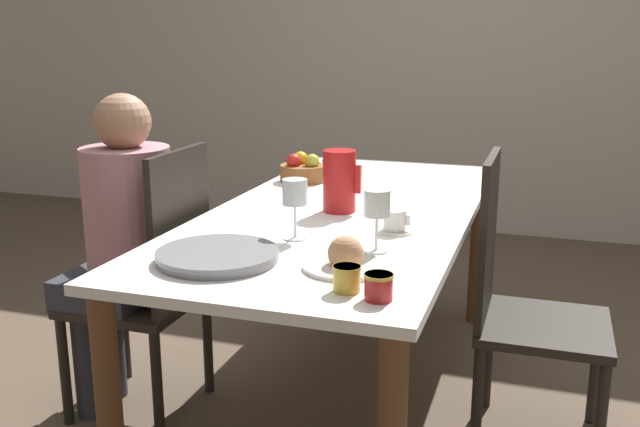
{
  "coord_description": "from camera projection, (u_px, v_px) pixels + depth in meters",
  "views": [
    {
      "loc": [
        0.68,
        -2.37,
        1.36
      ],
      "look_at": [
        0.0,
        -0.3,
        0.8
      ],
      "focal_mm": 40.0,
      "sensor_mm": 36.0,
      "label": 1
    }
  ],
  "objects": [
    {
      "name": "person_seated",
      "position": [
        122.0,
        232.0,
        2.47
      ],
      "size": [
        0.39,
        0.41,
        1.16
      ],
      "rotation": [
        0.0,
        0.0,
        1.57
      ],
      "color": "#33333D",
      "rests_on": "ground_plane"
    },
    {
      "name": "wine_glass_juice",
      "position": [
        377.0,
        207.0,
        2.0
      ],
      "size": [
        0.08,
        0.08,
        0.18
      ],
      "color": "white",
      "rests_on": "dining_table"
    },
    {
      "name": "chair_opposite",
      "position": [
        520.0,
        300.0,
        2.35
      ],
      "size": [
        0.42,
        0.42,
        0.98
      ],
      "rotation": [
        0.0,
        0.0,
        -1.57
      ],
      "color": "black",
      "rests_on": "ground_plane"
    },
    {
      "name": "red_pitcher",
      "position": [
        339.0,
        181.0,
        2.46
      ],
      "size": [
        0.14,
        0.11,
        0.21
      ],
      "color": "red",
      "rests_on": "dining_table"
    },
    {
      "name": "ground_plane",
      "position": [
        344.0,
        398.0,
        2.72
      ],
      "size": [
        20.0,
        20.0,
        0.0
      ],
      "primitive_type": "plane",
      "color": "brown"
    },
    {
      "name": "serving_tray",
      "position": [
        218.0,
        256.0,
        1.94
      ],
      "size": [
        0.34,
        0.34,
        0.03
      ],
      "color": "gray",
      "rests_on": "dining_table"
    },
    {
      "name": "wine_glass_water",
      "position": [
        295.0,
        195.0,
        2.12
      ],
      "size": [
        0.08,
        0.08,
        0.18
      ],
      "color": "white",
      "rests_on": "dining_table"
    },
    {
      "name": "jam_jar_red",
      "position": [
        379.0,
        286.0,
        1.65
      ],
      "size": [
        0.07,
        0.07,
        0.06
      ],
      "color": "#A81E1E",
      "rests_on": "dining_table"
    },
    {
      "name": "bread_plate",
      "position": [
        346.0,
        259.0,
        1.87
      ],
      "size": [
        0.23,
        0.23,
        0.1
      ],
      "color": "silver",
      "rests_on": "dining_table"
    },
    {
      "name": "fruit_bowl",
      "position": [
        303.0,
        170.0,
        2.98
      ],
      "size": [
        0.19,
        0.19,
        0.12
      ],
      "color": "brown",
      "rests_on": "dining_table"
    },
    {
      "name": "teacup_near_person",
      "position": [
        395.0,
        223.0,
        2.22
      ],
      "size": [
        0.12,
        0.12,
        0.07
      ],
      "color": "silver",
      "rests_on": "dining_table"
    },
    {
      "name": "dining_table",
      "position": [
        346.0,
        233.0,
        2.56
      ],
      "size": [
        0.88,
        1.98,
        0.75
      ],
      "color": "white",
      "rests_on": "ground_plane"
    },
    {
      "name": "jam_jar_amber",
      "position": [
        347.0,
        277.0,
        1.71
      ],
      "size": [
        0.07,
        0.07,
        0.06
      ],
      "color": "gold",
      "rests_on": "dining_table"
    },
    {
      "name": "wall_back",
      "position": [
        454.0,
        41.0,
        4.78
      ],
      "size": [
        10.0,
        0.06,
        2.6
      ],
      "color": "beige",
      "rests_on": "ground_plane"
    },
    {
      "name": "chair_person_side",
      "position": [
        154.0,
        282.0,
        2.52
      ],
      "size": [
        0.42,
        0.42,
        0.98
      ],
      "rotation": [
        0.0,
        0.0,
        1.57
      ],
      "color": "black",
      "rests_on": "ground_plane"
    }
  ]
}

